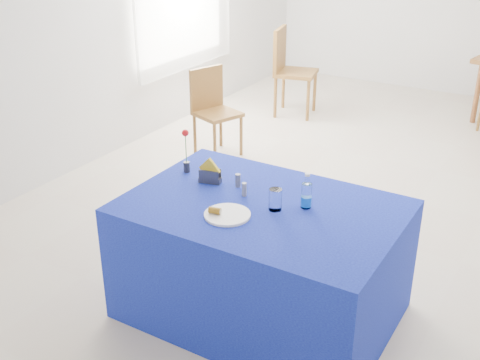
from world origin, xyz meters
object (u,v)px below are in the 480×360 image
Objects in this scene: chair_win_a at (213,105)px; plate at (227,215)px; chair_win_b at (289,65)px; blue_table at (261,260)px; water_bottle at (306,196)px.

plate is at bearing -125.32° from chair_win_a.
chair_win_b reaches higher than plate.
chair_win_b is (-1.63, 3.60, 0.22)m from blue_table.
chair_win_b reaches higher than blue_table.
chair_win_a is at bearing 134.57° from water_bottle.
water_bottle is (0.33, 0.33, 0.06)m from plate.
chair_win_b is at bearing 118.01° from water_bottle.
blue_table is at bearing 64.70° from plate.
chair_win_a reaches higher than plate.
water_bottle is (0.23, 0.10, 0.45)m from blue_table.
blue_table is 3.96m from chair_win_b.
chair_win_a is at bearing 129.53° from blue_table.
chair_win_a is at bearing 163.37° from chair_win_b.
plate is 0.26× the size of chair_win_b.
chair_win_a is 1.52m from chair_win_b.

